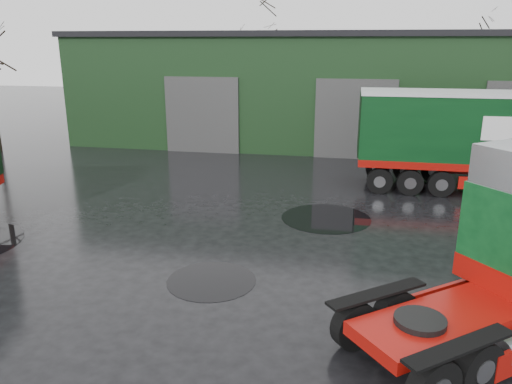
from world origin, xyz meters
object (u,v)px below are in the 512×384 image
warehouse (357,86)px  tree_back_a (259,54)px  tree_back_b (464,69)px  hero_tractor (484,255)px  lorry_right (512,143)px

warehouse → tree_back_a: (-8.00, 10.00, 1.59)m
warehouse → tree_back_b: size_ratio=4.32×
warehouse → hero_tractor: size_ratio=5.25×
lorry_right → tree_back_b: tree_back_b is taller
hero_tractor → tree_back_a: 34.06m
warehouse → tree_back_a: bearing=128.7°
tree_back_a → warehouse: bearing=-51.3°
warehouse → hero_tractor: bearing=-83.6°
hero_tractor → warehouse: bearing=147.6°
tree_back_a → lorry_right: bearing=-56.3°
hero_tractor → lorry_right: (3.50, 11.28, 0.06)m
hero_tractor → tree_back_a: tree_back_a is taller
warehouse → lorry_right: (6.00, -11.00, -1.18)m
tree_back_a → tree_back_b: 16.03m
hero_tractor → lorry_right: size_ratio=0.41×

